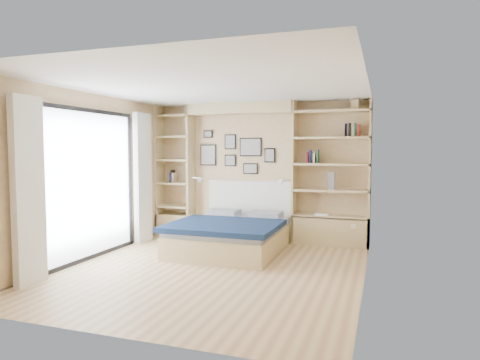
% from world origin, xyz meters
% --- Properties ---
extents(ground, '(4.50, 4.50, 0.00)m').
position_xyz_m(ground, '(0.00, 0.00, 0.00)').
color(ground, '#DAB980').
rests_on(ground, ground).
extents(room_shell, '(4.50, 4.50, 4.50)m').
position_xyz_m(room_shell, '(-0.39, 1.52, 1.08)').
color(room_shell, '#D3BA85').
rests_on(room_shell, ground).
extents(bed, '(1.69, 2.15, 1.07)m').
position_xyz_m(bed, '(-0.14, 1.14, 0.27)').
color(bed, tan).
rests_on(bed, ground).
extents(photo_gallery, '(1.48, 0.02, 0.82)m').
position_xyz_m(photo_gallery, '(-0.45, 2.22, 1.60)').
color(photo_gallery, black).
rests_on(photo_gallery, ground).
extents(reading_lamps, '(1.92, 0.12, 0.15)m').
position_xyz_m(reading_lamps, '(-0.30, 2.00, 1.10)').
color(reading_lamps, silver).
rests_on(reading_lamps, ground).
extents(shelf_decor, '(3.54, 0.23, 2.03)m').
position_xyz_m(shelf_decor, '(1.11, 2.07, 1.69)').
color(shelf_decor, '#A51E1E').
rests_on(shelf_decor, ground).
extents(deck, '(3.20, 4.00, 0.05)m').
position_xyz_m(deck, '(-3.60, 0.00, 0.00)').
color(deck, '#67584C').
rests_on(deck, ground).
extents(deck_chair, '(0.59, 0.88, 0.82)m').
position_xyz_m(deck_chair, '(-3.82, 0.29, 0.39)').
color(deck_chair, tan).
rests_on(deck_chair, ground).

